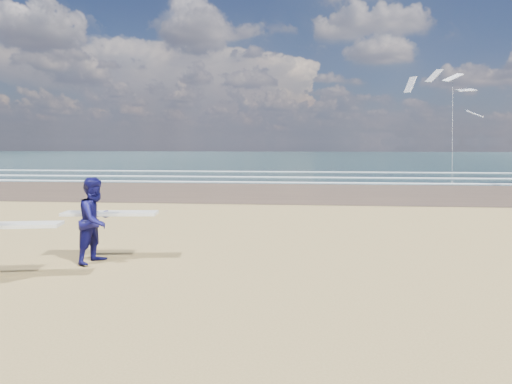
# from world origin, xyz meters

# --- Properties ---
(ocean) EXTENTS (220.00, 100.00, 0.02)m
(ocean) POSITION_xyz_m (20.00, 72.00, 0.01)
(ocean) COLOR #183234
(ocean) RESTS_ON ground
(foam_breakers) EXTENTS (220.00, 11.70, 0.05)m
(foam_breakers) POSITION_xyz_m (20.00, 28.10, 0.05)
(foam_breakers) COLOR white
(foam_breakers) RESTS_ON ground
(surfer_far) EXTENTS (2.24, 1.29, 1.97)m
(surfer_far) POSITION_xyz_m (1.04, 2.00, 0.99)
(surfer_far) COLOR #0F0E4E
(surfer_far) RESTS_ON ground
(kite_1) EXTENTS (6.11, 4.77, 8.70)m
(kite_1) POSITION_xyz_m (16.64, 26.21, 4.94)
(kite_1) COLOR slate
(kite_1) RESTS_ON ground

